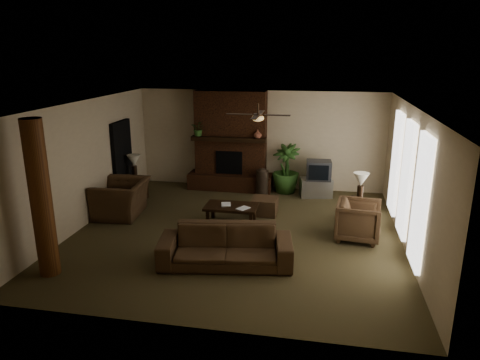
% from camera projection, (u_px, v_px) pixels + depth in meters
% --- Properties ---
extents(room_shell, '(7.00, 7.00, 7.00)m').
position_uv_depth(room_shell, '(237.00, 172.00, 9.28)').
color(room_shell, '#4B4025').
rests_on(room_shell, ground).
extents(fireplace, '(2.40, 0.70, 2.80)m').
position_uv_depth(fireplace, '(231.00, 149.00, 12.53)').
color(fireplace, '#492513').
rests_on(fireplace, ground).
extents(windows, '(0.08, 3.65, 2.35)m').
position_uv_depth(windows, '(406.00, 180.00, 8.87)').
color(windows, white).
rests_on(windows, ground).
extents(log_column, '(0.36, 0.36, 2.80)m').
position_uv_depth(log_column, '(41.00, 200.00, 7.54)').
color(log_column, brown).
rests_on(log_column, ground).
extents(doorway, '(0.10, 1.00, 2.10)m').
position_uv_depth(doorway, '(123.00, 160.00, 11.68)').
color(doorway, black).
rests_on(doorway, ground).
extents(ceiling_fan, '(1.35, 1.35, 0.37)m').
position_uv_depth(ceiling_fan, '(258.00, 117.00, 9.17)').
color(ceiling_fan, '#302115').
rests_on(ceiling_fan, ceiling).
extents(sofa, '(2.54, 1.08, 0.96)m').
position_uv_depth(sofa, '(226.00, 240.00, 8.15)').
color(sofa, '#47321E').
rests_on(sofa, ground).
extents(armchair_left, '(0.96, 1.37, 1.14)m').
position_uv_depth(armchair_left, '(121.00, 193.00, 10.58)').
color(armchair_left, '#47321E').
rests_on(armchair_left, ground).
extents(armchair_right, '(0.93, 0.98, 0.91)m').
position_uv_depth(armchair_right, '(359.00, 219.00, 9.25)').
color(armchair_right, '#47321E').
rests_on(armchair_right, ground).
extents(coffee_table, '(1.20, 0.70, 0.43)m').
position_uv_depth(coffee_table, '(231.00, 208.00, 10.13)').
color(coffee_table, black).
rests_on(coffee_table, ground).
extents(ottoman, '(0.62, 0.62, 0.40)m').
position_uv_depth(ottoman, '(265.00, 206.00, 10.76)').
color(ottoman, '#47321E').
rests_on(ottoman, ground).
extents(tv_stand, '(0.93, 0.66, 0.50)m').
position_uv_depth(tv_stand, '(316.00, 187.00, 12.05)').
color(tv_stand, '#B4B4B7').
rests_on(tv_stand, ground).
extents(tv, '(0.68, 0.57, 0.52)m').
position_uv_depth(tv, '(319.00, 170.00, 11.84)').
color(tv, '#333336').
rests_on(tv, tv_stand).
extents(floor_vase, '(0.34, 0.34, 0.77)m').
position_uv_depth(floor_vase, '(262.00, 180.00, 12.11)').
color(floor_vase, '#30241A').
rests_on(floor_vase, ground).
extents(floor_plant, '(1.21, 1.55, 0.76)m').
position_uv_depth(floor_plant, '(286.00, 179.00, 12.39)').
color(floor_plant, '#335E25').
rests_on(floor_plant, ground).
extents(side_table_left, '(0.66, 0.66, 0.55)m').
position_uv_depth(side_table_left, '(135.00, 189.00, 11.86)').
color(side_table_left, black).
rests_on(side_table_left, ground).
extents(lamp_left, '(0.37, 0.37, 0.65)m').
position_uv_depth(lamp_left, '(134.00, 162.00, 11.70)').
color(lamp_left, '#302115').
rests_on(lamp_left, side_table_left).
extents(side_table_right, '(0.65, 0.65, 0.55)m').
position_uv_depth(side_table_right, '(358.00, 211.00, 10.21)').
color(side_table_right, black).
rests_on(side_table_right, ground).
extents(lamp_right, '(0.39, 0.39, 0.65)m').
position_uv_depth(lamp_right, '(361.00, 181.00, 9.98)').
color(lamp_right, '#302115').
rests_on(lamp_right, side_table_right).
extents(mantel_plant, '(0.48, 0.50, 0.33)m').
position_uv_depth(mantel_plant, '(199.00, 130.00, 12.25)').
color(mantel_plant, '#335E25').
rests_on(mantel_plant, fireplace).
extents(mantel_vase, '(0.24, 0.25, 0.22)m').
position_uv_depth(mantel_vase, '(258.00, 134.00, 11.97)').
color(mantel_vase, brown).
rests_on(mantel_vase, fireplace).
extents(book_a, '(0.22, 0.08, 0.29)m').
position_uv_depth(book_a, '(221.00, 199.00, 10.10)').
color(book_a, '#999999').
rests_on(book_a, coffee_table).
extents(book_b, '(0.19, 0.13, 0.29)m').
position_uv_depth(book_b, '(240.00, 202.00, 9.92)').
color(book_b, '#999999').
rests_on(book_b, coffee_table).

